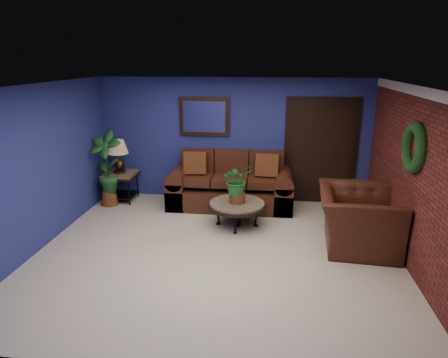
# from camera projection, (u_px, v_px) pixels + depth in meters

# --- Properties ---
(floor) EXTENTS (5.50, 5.50, 0.00)m
(floor) POSITION_uv_depth(u_px,v_px,m) (218.00, 251.00, 6.15)
(floor) COLOR beige
(floor) RESTS_ON ground
(wall_back) EXTENTS (5.50, 0.04, 2.50)m
(wall_back) POSITION_uv_depth(u_px,v_px,m) (234.00, 140.00, 8.16)
(wall_back) COLOR navy
(wall_back) RESTS_ON ground
(wall_left) EXTENTS (0.04, 5.00, 2.50)m
(wall_left) POSITION_uv_depth(u_px,v_px,m) (39.00, 168.00, 6.11)
(wall_left) COLOR navy
(wall_left) RESTS_ON ground
(wall_right_brick) EXTENTS (0.04, 5.00, 2.50)m
(wall_right_brick) POSITION_uv_depth(u_px,v_px,m) (415.00, 180.00, 5.47)
(wall_right_brick) COLOR maroon
(wall_right_brick) RESTS_ON ground
(ceiling) EXTENTS (5.50, 5.00, 0.02)m
(ceiling) POSITION_uv_depth(u_px,v_px,m) (217.00, 86.00, 5.42)
(ceiling) COLOR silver
(ceiling) RESTS_ON wall_back
(crown_molding) EXTENTS (0.03, 5.00, 0.14)m
(crown_molding) POSITION_uv_depth(u_px,v_px,m) (426.00, 93.00, 5.13)
(crown_molding) COLOR white
(crown_molding) RESTS_ON wall_right_brick
(wall_mirror) EXTENTS (1.02, 0.06, 0.77)m
(wall_mirror) POSITION_uv_depth(u_px,v_px,m) (204.00, 117.00, 8.06)
(wall_mirror) COLOR #432A14
(wall_mirror) RESTS_ON wall_back
(closet_door) EXTENTS (1.44, 0.06, 2.18)m
(closet_door) POSITION_uv_depth(u_px,v_px,m) (320.00, 152.00, 7.99)
(closet_door) COLOR black
(closet_door) RESTS_ON wall_back
(wreath) EXTENTS (0.16, 0.72, 0.72)m
(wreath) POSITION_uv_depth(u_px,v_px,m) (414.00, 148.00, 5.40)
(wreath) COLOR black
(wreath) RESTS_ON wall_right_brick
(sofa) EXTENTS (2.43, 1.05, 1.10)m
(sofa) POSITION_uv_depth(u_px,v_px,m) (231.00, 187.00, 8.04)
(sofa) COLOR #492114
(sofa) RESTS_ON ground
(coffee_table) EXTENTS (1.02, 1.02, 0.44)m
(coffee_table) POSITION_uv_depth(u_px,v_px,m) (237.00, 206.00, 6.99)
(coffee_table) COLOR #504C46
(coffee_table) RESTS_ON ground
(end_table) EXTENTS (0.66, 0.66, 0.60)m
(end_table) POSITION_uv_depth(u_px,v_px,m) (121.00, 179.00, 8.23)
(end_table) COLOR #504C46
(end_table) RESTS_ON ground
(table_lamp) EXTENTS (0.40, 0.40, 0.66)m
(table_lamp) POSITION_uv_depth(u_px,v_px,m) (118.00, 152.00, 8.06)
(table_lamp) COLOR #432A14
(table_lamp) RESTS_ON end_table
(side_chair) EXTENTS (0.36, 0.36, 0.85)m
(side_chair) POSITION_uv_depth(u_px,v_px,m) (240.00, 182.00, 8.00)
(side_chair) COLOR brown
(side_chair) RESTS_ON ground
(armchair) EXTENTS (1.31, 1.47, 0.90)m
(armchair) POSITION_uv_depth(u_px,v_px,m) (358.00, 219.00, 6.24)
(armchair) COLOR #492114
(armchair) RESTS_ON ground
(coffee_plant) EXTENTS (0.63, 0.59, 0.71)m
(coffee_plant) POSITION_uv_depth(u_px,v_px,m) (237.00, 181.00, 6.86)
(coffee_plant) COLOR brown
(coffee_plant) RESTS_ON coffee_table
(floor_plant) EXTENTS (0.41, 0.35, 0.82)m
(floor_plant) POSITION_uv_depth(u_px,v_px,m) (357.00, 198.00, 7.22)
(floor_plant) COLOR brown
(floor_plant) RESTS_ON ground
(tall_plant) EXTENTS (0.74, 0.58, 1.51)m
(tall_plant) POSITION_uv_depth(u_px,v_px,m) (107.00, 166.00, 7.88)
(tall_plant) COLOR brown
(tall_plant) RESTS_ON ground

